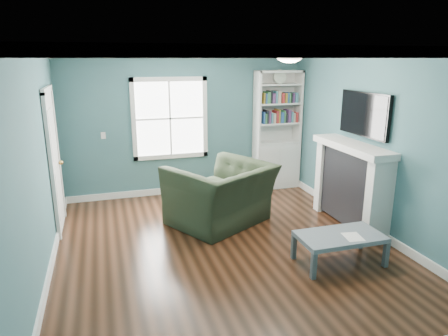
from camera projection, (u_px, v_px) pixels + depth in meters
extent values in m
plane|color=black|center=(226.00, 247.00, 5.52)|extent=(5.00, 5.00, 0.00)
plane|color=#375F67|center=(186.00, 126.00, 7.48)|extent=(4.50, 0.00, 4.50)
plane|color=#375F67|center=(329.00, 234.00, 2.87)|extent=(4.50, 0.00, 4.50)
plane|color=#375F67|center=(37.00, 169.00, 4.54)|extent=(0.00, 5.00, 5.00)
plane|color=#375F67|center=(373.00, 145.00, 5.81)|extent=(0.00, 5.00, 5.00)
plane|color=white|center=(226.00, 51.00, 4.83)|extent=(5.00, 5.00, 0.00)
cube|color=white|center=(188.00, 189.00, 7.79)|extent=(4.50, 0.03, 0.12)
cube|color=white|center=(51.00, 267.00, 4.87)|extent=(0.03, 5.00, 0.12)
cube|color=white|center=(364.00, 224.00, 6.13)|extent=(0.03, 5.00, 0.12)
cube|color=white|center=(185.00, 56.00, 7.12)|extent=(4.50, 0.04, 0.08)
cube|color=white|center=(341.00, 52.00, 2.55)|extent=(4.50, 0.04, 0.08)
cube|color=white|center=(24.00, 54.00, 4.21)|extent=(0.04, 5.00, 0.08)
cube|color=white|center=(381.00, 55.00, 5.47)|extent=(0.04, 5.00, 0.08)
cube|color=white|center=(170.00, 118.00, 7.35)|extent=(1.24, 0.01, 1.34)
cube|color=white|center=(134.00, 120.00, 7.15)|extent=(0.08, 0.06, 1.50)
cube|color=white|center=(205.00, 117.00, 7.52)|extent=(0.08, 0.06, 1.50)
cube|color=white|center=(171.00, 156.00, 7.52)|extent=(1.40, 0.06, 0.08)
cube|color=white|center=(169.00, 79.00, 7.14)|extent=(1.40, 0.06, 0.08)
cube|color=white|center=(170.00, 119.00, 7.33)|extent=(1.24, 0.03, 0.03)
cube|color=white|center=(170.00, 119.00, 7.33)|extent=(0.03, 0.03, 1.34)
cube|color=silver|center=(276.00, 165.00, 8.01)|extent=(0.90, 0.35, 0.90)
cube|color=silver|center=(257.00, 108.00, 7.59)|extent=(0.04, 0.35, 1.40)
cube|color=silver|center=(298.00, 107.00, 7.83)|extent=(0.04, 0.35, 1.40)
cube|color=silver|center=(274.00, 107.00, 7.86)|extent=(0.90, 0.02, 1.40)
cube|color=silver|center=(279.00, 71.00, 7.53)|extent=(0.90, 0.35, 0.04)
cube|color=silver|center=(277.00, 142.00, 7.89)|extent=(0.84, 0.33, 0.03)
cube|color=silver|center=(277.00, 123.00, 7.79)|extent=(0.84, 0.33, 0.03)
cube|color=silver|center=(278.00, 103.00, 7.69)|extent=(0.84, 0.33, 0.03)
cube|color=silver|center=(279.00, 84.00, 7.59)|extent=(0.84, 0.33, 0.03)
cube|color=#264C8C|center=(278.00, 117.00, 7.74)|extent=(0.70, 0.25, 0.22)
cube|color=#33723F|center=(279.00, 97.00, 7.63)|extent=(0.70, 0.25, 0.22)
cylinder|color=beige|center=(280.00, 77.00, 7.51)|extent=(0.26, 0.06, 0.26)
cube|color=black|center=(351.00, 188.00, 6.13)|extent=(0.30, 1.20, 1.10)
cube|color=black|center=(349.00, 200.00, 6.18)|extent=(0.22, 0.65, 0.70)
cube|color=silver|center=(379.00, 202.00, 5.51)|extent=(0.36, 0.16, 1.20)
cube|color=silver|center=(327.00, 176.00, 6.74)|extent=(0.36, 0.16, 1.20)
cube|color=silver|center=(353.00, 146.00, 5.95)|extent=(0.44, 1.58, 0.10)
cube|color=black|center=(364.00, 114.00, 5.86)|extent=(0.06, 1.10, 0.65)
cube|color=silver|center=(54.00, 163.00, 5.91)|extent=(0.04, 0.80, 2.05)
cube|color=white|center=(52.00, 171.00, 5.49)|extent=(0.05, 0.08, 2.13)
cube|color=white|center=(58.00, 156.00, 6.32)|extent=(0.05, 0.08, 2.13)
cube|color=white|center=(47.00, 90.00, 5.63)|extent=(0.05, 0.98, 0.08)
sphere|color=#BF8C3F|center=(61.00, 163.00, 6.22)|extent=(0.07, 0.07, 0.07)
ellipsoid|color=white|center=(289.00, 57.00, 5.19)|extent=(0.34, 0.34, 0.15)
cylinder|color=white|center=(290.00, 53.00, 5.18)|extent=(0.38, 0.38, 0.03)
cube|color=white|center=(103.00, 135.00, 7.06)|extent=(0.08, 0.01, 0.12)
imported|color=black|center=(221.00, 185.00, 6.17)|extent=(1.72, 1.53, 1.26)
cube|color=#434C51|center=(314.00, 266.00, 4.68)|extent=(0.06, 0.06, 0.33)
cube|color=#434C51|center=(386.00, 255.00, 4.96)|extent=(0.06, 0.06, 0.33)
cube|color=#434C51|center=(294.00, 247.00, 5.16)|extent=(0.06, 0.06, 0.33)
cube|color=#434C51|center=(361.00, 237.00, 5.44)|extent=(0.06, 0.06, 0.33)
cube|color=slate|center=(340.00, 237.00, 5.01)|extent=(1.07, 0.59, 0.06)
cube|color=white|center=(353.00, 237.00, 4.93)|extent=(0.25, 0.30, 0.00)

